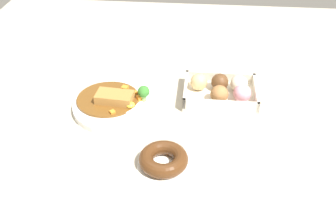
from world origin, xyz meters
TOP-DOWN VIEW (x-y plane):
  - ground_plane at (0.00, 0.00)m, footprint 1.60×1.60m
  - curry_plate at (0.15, 0.02)m, footprint 0.25×0.25m
  - donut_box at (-0.14, -0.06)m, footprint 0.21×0.16m
  - chocolate_ring_donut at (0.00, 0.24)m, footprint 0.13×0.13m

SIDE VIEW (x-z plane):
  - ground_plane at x=0.00m, z-range 0.00..0.00m
  - curry_plate at x=0.15m, z-range -0.02..0.05m
  - chocolate_ring_donut at x=0.00m, z-range 0.00..0.04m
  - donut_box at x=-0.14m, z-range -0.01..0.06m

